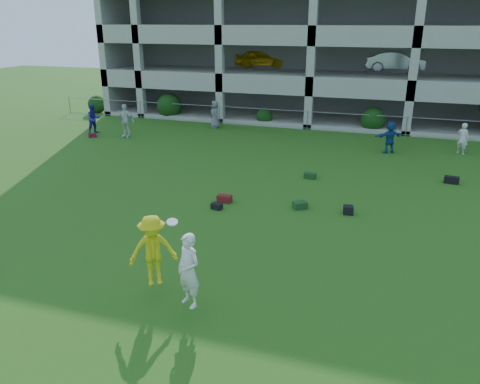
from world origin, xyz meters
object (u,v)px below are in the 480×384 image
(parking_garage, at_px, (332,28))
(bystander_c, at_px, (215,114))
(bystander_b, at_px, (125,121))
(crate_d, at_px, (348,210))
(bystander_e, at_px, (463,138))
(frisbee_contest, at_px, (162,255))
(bystander_a, at_px, (94,119))
(bystander_d, at_px, (390,137))

(parking_garage, bearing_deg, bystander_c, -119.78)
(bystander_b, bearing_deg, crate_d, -26.69)
(bystander_c, bearing_deg, parking_garage, 113.99)
(bystander_c, bearing_deg, bystander_e, 46.45)
(bystander_c, height_order, frisbee_contest, frisbee_contest)
(bystander_b, relative_size, parking_garage, 0.07)
(bystander_a, distance_m, frisbee_contest, 19.69)
(bystander_d, bearing_deg, parking_garage, -102.35)
(parking_garage, bearing_deg, bystander_e, -53.84)
(bystander_e, bearing_deg, bystander_c, 25.76)
(bystander_e, xyz_separation_m, parking_garage, (-8.73, 11.95, 5.19))
(bystander_b, bearing_deg, bystander_d, 7.60)
(bystander_d, bearing_deg, frisbee_contest, 38.96)
(bystander_b, xyz_separation_m, parking_garage, (9.91, 14.13, 5.03))
(frisbee_contest, bearing_deg, bystander_b, 123.95)
(bystander_b, bearing_deg, bystander_e, 9.68)
(bystander_c, xyz_separation_m, bystander_e, (14.50, -1.86, -0.06))
(bystander_c, height_order, parking_garage, parking_garage)
(crate_d, height_order, parking_garage, parking_garage)
(bystander_b, relative_size, bystander_c, 1.12)
(bystander_d, height_order, frisbee_contest, frisbee_contest)
(bystander_a, bearing_deg, bystander_b, -63.35)
(bystander_b, relative_size, bystander_d, 1.17)
(bystander_e, bearing_deg, bystander_b, 39.74)
(bystander_c, distance_m, crate_d, 15.44)
(bystander_a, xyz_separation_m, frisbee_contest, (12.46, -15.24, 0.35))
(bystander_c, bearing_deg, bystander_d, 39.19)
(crate_d, bearing_deg, bystander_b, 150.31)
(bystander_a, relative_size, bystander_d, 1.06)
(bystander_c, height_order, bystander_e, bystander_c)
(bystander_a, xyz_separation_m, bystander_c, (6.52, 3.77, -0.01))
(bystander_a, relative_size, frisbee_contest, 0.78)
(bystander_d, bearing_deg, bystander_b, -29.41)
(bystander_a, distance_m, bystander_d, 17.44)
(bystander_b, distance_m, bystander_e, 18.76)
(bystander_a, distance_m, bystander_c, 7.53)
(bystander_c, xyz_separation_m, bystander_d, (10.90, -2.83, -0.04))
(bystander_d, distance_m, parking_garage, 14.83)
(bystander_b, distance_m, frisbee_contest, 18.05)
(bystander_d, xyz_separation_m, frisbee_contest, (-4.96, -16.18, 0.40))
(bystander_b, xyz_separation_m, bystander_e, (18.64, 2.18, -0.16))
(crate_d, bearing_deg, bystander_c, 129.19)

